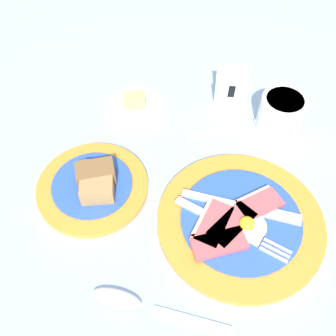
{
  "coord_description": "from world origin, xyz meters",
  "views": [
    {
      "loc": [
        -0.02,
        -0.28,
        0.53
      ],
      "look_at": [
        -0.06,
        0.1,
        0.02
      ],
      "focal_mm": 42.0,
      "sensor_mm": 36.0,
      "label": 1
    }
  ],
  "objects_px": {
    "breakfast_plate": "(239,221)",
    "sugar_cup": "(281,113)",
    "number_card": "(231,88)",
    "teaspoon_near_cup": "(258,121)",
    "bread_plate": "(94,185)",
    "butter_dish": "(135,105)",
    "teaspoon_by_saucer": "(136,304)"
  },
  "relations": [
    {
      "from": "bread_plate",
      "to": "teaspoon_near_cup",
      "type": "xyz_separation_m",
      "value": [
        0.27,
        0.18,
        -0.01
      ]
    },
    {
      "from": "breakfast_plate",
      "to": "number_card",
      "type": "xyz_separation_m",
      "value": [
        -0.02,
        0.27,
        0.03
      ]
    },
    {
      "from": "sugar_cup",
      "to": "teaspoon_near_cup",
      "type": "height_order",
      "value": "sugar_cup"
    },
    {
      "from": "number_card",
      "to": "teaspoon_by_saucer",
      "type": "height_order",
      "value": "number_card"
    },
    {
      "from": "bread_plate",
      "to": "sugar_cup",
      "type": "relative_size",
      "value": 2.27
    },
    {
      "from": "bread_plate",
      "to": "sugar_cup",
      "type": "bearing_deg",
      "value": 29.18
    },
    {
      "from": "bread_plate",
      "to": "number_card",
      "type": "xyz_separation_m",
      "value": [
        0.22,
        0.23,
        0.02
      ]
    },
    {
      "from": "butter_dish",
      "to": "number_card",
      "type": "height_order",
      "value": "number_card"
    },
    {
      "from": "breakfast_plate",
      "to": "bread_plate",
      "type": "distance_m",
      "value": 0.24
    },
    {
      "from": "teaspoon_by_saucer",
      "to": "number_card",
      "type": "bearing_deg",
      "value": -97.47
    },
    {
      "from": "breakfast_plate",
      "to": "number_card",
      "type": "bearing_deg",
      "value": 93.4
    },
    {
      "from": "sugar_cup",
      "to": "butter_dish",
      "type": "relative_size",
      "value": 0.72
    },
    {
      "from": "bread_plate",
      "to": "butter_dish",
      "type": "distance_m",
      "value": 0.2
    },
    {
      "from": "teaspoon_by_saucer",
      "to": "bread_plate",
      "type": "bearing_deg",
      "value": -52.86
    },
    {
      "from": "teaspoon_by_saucer",
      "to": "teaspoon_near_cup",
      "type": "distance_m",
      "value": 0.4
    },
    {
      "from": "breakfast_plate",
      "to": "sugar_cup",
      "type": "height_order",
      "value": "sugar_cup"
    },
    {
      "from": "breakfast_plate",
      "to": "teaspoon_by_saucer",
      "type": "height_order",
      "value": "breakfast_plate"
    },
    {
      "from": "breakfast_plate",
      "to": "teaspoon_by_saucer",
      "type": "xyz_separation_m",
      "value": [
        -0.14,
        -0.14,
        -0.0
      ]
    },
    {
      "from": "bread_plate",
      "to": "sugar_cup",
      "type": "distance_m",
      "value": 0.35
    },
    {
      "from": "teaspoon_by_saucer",
      "to": "sugar_cup",
      "type": "bearing_deg",
      "value": -111.68
    },
    {
      "from": "sugar_cup",
      "to": "bread_plate",
      "type": "bearing_deg",
      "value": -150.82
    },
    {
      "from": "bread_plate",
      "to": "number_card",
      "type": "bearing_deg",
      "value": 46.08
    },
    {
      "from": "bread_plate",
      "to": "sugar_cup",
      "type": "height_order",
      "value": "sugar_cup"
    },
    {
      "from": "breakfast_plate",
      "to": "butter_dish",
      "type": "height_order",
      "value": "same"
    },
    {
      "from": "bread_plate",
      "to": "teaspoon_near_cup",
      "type": "height_order",
      "value": "bread_plate"
    },
    {
      "from": "number_card",
      "to": "butter_dish",
      "type": "bearing_deg",
      "value": -168.04
    },
    {
      "from": "sugar_cup",
      "to": "teaspoon_near_cup",
      "type": "distance_m",
      "value": 0.05
    },
    {
      "from": "number_card",
      "to": "teaspoon_near_cup",
      "type": "height_order",
      "value": "number_card"
    },
    {
      "from": "butter_dish",
      "to": "teaspoon_near_cup",
      "type": "height_order",
      "value": "butter_dish"
    },
    {
      "from": "butter_dish",
      "to": "teaspoon_near_cup",
      "type": "xyz_separation_m",
      "value": [
        0.23,
        -0.02,
        -0.0
      ]
    },
    {
      "from": "breakfast_plate",
      "to": "number_card",
      "type": "height_order",
      "value": "number_card"
    },
    {
      "from": "bread_plate",
      "to": "teaspoon_by_saucer",
      "type": "height_order",
      "value": "bread_plate"
    }
  ]
}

